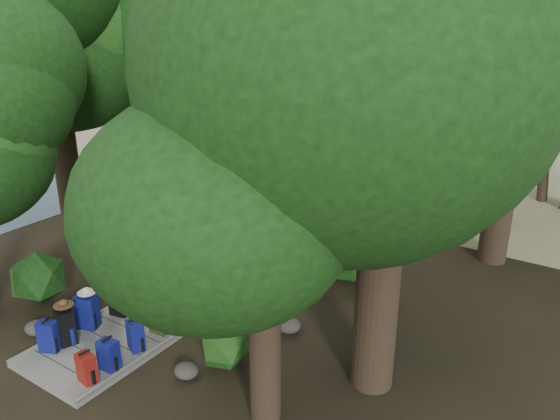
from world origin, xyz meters
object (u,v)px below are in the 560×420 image
Objects in this scene: backpack_left_a at (49,335)px; duffel_right_black at (200,297)px; kayak at (315,155)px; suitcase_on_boardwalk at (119,302)px; backpack_right_d at (160,319)px; sun_lounger at (467,181)px; backpack_left_b at (65,324)px; lone_suitcase_on_sand at (373,185)px; backpack_left_c at (87,310)px; backpack_right_a at (86,366)px; backpack_right_b at (109,354)px; backpack_right_c at (135,334)px; duffel_right_khaki at (177,314)px.

duffel_right_black is at bearing 41.60° from backpack_left_a.
suitcase_on_boardwalk is at bearing -64.83° from kayak.
sun_lounger is (2.41, 12.76, -0.07)m from backpack_right_d.
backpack_left_b is 1.27× the size of lone_suitcase_on_sand.
backpack_right_a is (1.41, -1.11, -0.09)m from backpack_left_c.
lone_suitcase_on_sand is (1.15, 11.12, -0.18)m from backpack_left_c.
backpack_left_a is at bearing -72.84° from backpack_left_b.
sun_lounger is (2.60, 2.33, 0.01)m from lone_suitcase_on_sand.
backpack_right_b is 2.53m from duffel_right_black.
backpack_right_c is at bearing 100.34° from backpack_right_a.
kayak is (-2.97, 14.18, -0.35)m from backpack_left_c.
backpack_left_c is at bearing -153.17° from backpack_right_c.
backpack_right_c is 14.82m from kayak.
lone_suitcase_on_sand is at bearing 73.44° from suitcase_on_boardwalk.
backpack_right_b reaches higher than kayak.
backpack_right_a is at bearing -100.57° from backpack_right_b.
suitcase_on_boardwalk reaches higher than lone_suitcase_on_sand.
backpack_right_c reaches higher than duffel_right_black.
duffel_right_black is 11.84m from sun_lounger.
backpack_right_c is 1.03× the size of lone_suitcase_on_sand.
backpack_right_d is 1.06× the size of duffel_right_khaki.
sun_lounger is at bearing 95.81° from backpack_left_b.
duffel_right_khaki is at bearing 15.67° from backpack_left_c.
backpack_left_b reaches higher than duffel_right_khaki.
backpack_left_a is 0.92m from backpack_left_c.
backpack_right_d is 0.21× the size of kayak.
duffel_right_black is 1.67m from suitcase_on_boardwalk.
backpack_left_c is at bearing 119.47° from backpack_left_b.
backpack_right_d reaches higher than sun_lounger.
backpack_left_a is 2.44m from duffel_right_khaki.
backpack_left_c reaches higher than sun_lounger.
sun_lounger is (2.37, 13.42, -0.10)m from backpack_right_c.
backpack_right_b is 14.31m from sun_lounger.
lone_suitcase_on_sand is at bearing 87.26° from backpack_right_b.
backpack_right_d is (-0.04, 0.67, -0.02)m from backpack_right_c.
kayak is at bearing 132.91° from backpack_right_c.
duffel_right_black is at bearing -99.71° from sun_lounger.
sun_lounger is at bearing 51.91° from backpack_left_a.
backpack_left_a is at bearing -130.71° from backpack_right_d.
lone_suitcase_on_sand is at bearing 61.16° from backpack_left_a.
backpack_right_c is 1.84m from duffel_right_black.
kayak is at bearing 77.67° from backpack_left_a.
lone_suitcase_on_sand is 3.49m from sun_lounger.
sun_lounger is at bearing 49.15° from duffel_right_khaki.
backpack_left_b is at bearing -129.42° from backpack_right_c.
suitcase_on_boardwalk is (0.10, 1.59, -0.03)m from backpack_left_a.
sun_lounger reaches higher than kayak.
backpack_right_d is 0.46m from duffel_right_khaki.
duffel_right_khaki is 0.73m from duffel_right_black.
backpack_left_c is at bearing -115.36° from suitcase_on_boardwalk.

